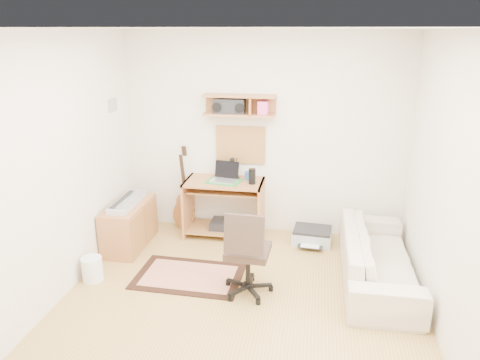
% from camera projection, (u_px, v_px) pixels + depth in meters
% --- Properties ---
extents(floor, '(3.60, 4.00, 0.01)m').
position_uv_depth(floor, '(237.00, 314.00, 4.40)').
color(floor, tan).
rests_on(floor, ground).
extents(ceiling, '(3.60, 4.00, 0.01)m').
position_uv_depth(ceiling, '(237.00, 28.00, 3.59)').
color(ceiling, white).
rests_on(ceiling, ground).
extents(back_wall, '(3.60, 0.01, 2.60)m').
position_uv_depth(back_wall, '(264.00, 135.00, 5.87)').
color(back_wall, silver).
rests_on(back_wall, ground).
extents(left_wall, '(0.01, 4.00, 2.60)m').
position_uv_depth(left_wall, '(47.00, 175.00, 4.28)').
color(left_wall, silver).
rests_on(left_wall, ground).
extents(right_wall, '(0.01, 4.00, 2.60)m').
position_uv_depth(right_wall, '(456.00, 197.00, 3.71)').
color(right_wall, silver).
rests_on(right_wall, ground).
extents(wall_shelf, '(0.90, 0.25, 0.26)m').
position_uv_depth(wall_shelf, '(239.00, 105.00, 5.68)').
color(wall_shelf, '#B4703F').
rests_on(wall_shelf, back_wall).
extents(cork_board, '(0.64, 0.03, 0.49)m').
position_uv_depth(cork_board, '(241.00, 145.00, 5.94)').
color(cork_board, tan).
rests_on(cork_board, back_wall).
extents(wall_photo, '(0.02, 0.20, 0.15)m').
position_uv_depth(wall_photo, '(113.00, 105.00, 5.55)').
color(wall_photo, '#4C8CBF').
rests_on(wall_photo, left_wall).
extents(desk, '(1.00, 0.55, 0.75)m').
position_uv_depth(desk, '(224.00, 208.00, 5.98)').
color(desk, '#B4703F').
rests_on(desk, floor).
extents(laptop, '(0.37, 0.37, 0.24)m').
position_uv_depth(laptop, '(224.00, 172.00, 5.80)').
color(laptop, silver).
rests_on(laptop, desk).
extents(speaker, '(0.09, 0.09, 0.20)m').
position_uv_depth(speaker, '(252.00, 176.00, 5.72)').
color(speaker, black).
rests_on(speaker, desk).
extents(desk_lamp, '(0.10, 0.10, 0.29)m').
position_uv_depth(desk_lamp, '(237.00, 168.00, 5.92)').
color(desk_lamp, black).
rests_on(desk_lamp, desk).
extents(pencil_cup, '(0.08, 0.08, 0.11)m').
position_uv_depth(pencil_cup, '(248.00, 176.00, 5.89)').
color(pencil_cup, '#2E538C').
rests_on(pencil_cup, desk).
extents(boombox, '(0.38, 0.18, 0.20)m').
position_uv_depth(boombox, '(229.00, 107.00, 5.70)').
color(boombox, black).
rests_on(boombox, wall_shelf).
extents(rug, '(1.18, 0.80, 0.02)m').
position_uv_depth(rug, '(189.00, 276.00, 5.06)').
color(rug, beige).
rests_on(rug, floor).
extents(task_chair, '(0.50, 0.50, 0.95)m').
position_uv_depth(task_chair, '(248.00, 251.00, 4.61)').
color(task_chair, '#34261F').
rests_on(task_chair, floor).
extents(cabinet, '(0.40, 0.90, 0.55)m').
position_uv_depth(cabinet, '(129.00, 225.00, 5.71)').
color(cabinet, '#B4703F').
rests_on(cabinet, floor).
extents(music_keyboard, '(0.23, 0.73, 0.06)m').
position_uv_depth(music_keyboard, '(127.00, 202.00, 5.62)').
color(music_keyboard, '#B2B5BA').
rests_on(music_keyboard, cabinet).
extents(guitar, '(0.33, 0.23, 1.13)m').
position_uv_depth(guitar, '(183.00, 189.00, 6.14)').
color(guitar, '#9A5D2F').
rests_on(guitar, floor).
extents(waste_basket, '(0.29, 0.29, 0.26)m').
position_uv_depth(waste_basket, '(92.00, 269.00, 4.95)').
color(waste_basket, white).
rests_on(waste_basket, floor).
extents(printer, '(0.51, 0.41, 0.18)m').
position_uv_depth(printer, '(312.00, 236.00, 5.84)').
color(printer, '#A5A8AA').
rests_on(printer, floor).
extents(sofa, '(0.54, 1.85, 0.72)m').
position_uv_depth(sofa, '(379.00, 249.00, 4.89)').
color(sofa, beige).
rests_on(sofa, floor).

